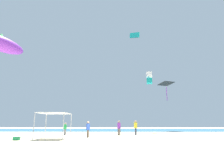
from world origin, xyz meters
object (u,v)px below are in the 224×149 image
(person_central, at_px, (136,126))
(kite_box_white, at_px, (149,78))
(person_leftmost, at_px, (88,128))
(kite_inflatable_purple, at_px, (0,43))
(person_rightmost, at_px, (65,128))
(kite_diamond_black, at_px, (166,85))
(person_near_tent, at_px, (119,127))
(canopy_tent, at_px, (55,114))
(kite_parafoil_teal, at_px, (134,35))
(cooler_box, at_px, (17,138))

(person_central, xyz_separation_m, kite_box_white, (3.62, 8.16, 8.66))
(person_leftmost, xyz_separation_m, kite_inflatable_purple, (-12.72, 2.08, 11.14))
(person_rightmost, distance_m, kite_diamond_black, 24.95)
(person_near_tent, distance_m, kite_box_white, 13.75)
(person_rightmost, xyz_separation_m, kite_diamond_black, (17.79, 15.13, 8.78))
(person_rightmost, bearing_deg, person_leftmost, -125.81)
(kite_diamond_black, bearing_deg, canopy_tent, -153.39)
(person_leftmost, distance_m, kite_parafoil_teal, 29.25)
(person_near_tent, xyz_separation_m, kite_box_white, (5.90, 8.87, 8.69))
(person_leftmost, height_order, person_central, person_central)
(kite_diamond_black, bearing_deg, kite_box_white, -151.70)
(canopy_tent, height_order, cooler_box, canopy_tent)
(person_leftmost, distance_m, cooler_box, 7.24)
(person_near_tent, relative_size, kite_diamond_black, 0.47)
(canopy_tent, relative_size, kite_parafoil_teal, 0.89)
(person_rightmost, distance_m, kite_parafoil_teal, 27.90)
(cooler_box, height_order, kite_parafoil_teal, kite_parafoil_teal)
(cooler_box, xyz_separation_m, kite_box_white, (15.44, 17.14, 9.60))
(person_near_tent, height_order, kite_parafoil_teal, kite_parafoil_teal)
(kite_parafoil_teal, xyz_separation_m, kite_diamond_black, (6.56, -0.07, -11.74))
(cooler_box, xyz_separation_m, kite_parafoil_teal, (13.60, 23.44, 21.29))
(person_rightmost, xyz_separation_m, cooler_box, (-2.37, -8.24, -0.76))
(person_leftmost, xyz_separation_m, kite_diamond_black, (14.15, 19.41, 8.71))
(person_central, distance_m, kite_parafoil_teal, 25.02)
(kite_box_white, xyz_separation_m, kite_diamond_black, (4.71, 6.23, -0.06))
(canopy_tent, relative_size, kite_box_white, 1.47)
(person_rightmost, height_order, kite_diamond_black, kite_diamond_black)
(person_leftmost, bearing_deg, person_near_tent, 119.71)
(canopy_tent, distance_m, person_near_tent, 9.44)
(canopy_tent, height_order, kite_inflatable_purple, kite_inflatable_purple)
(person_near_tent, distance_m, person_rightmost, 7.18)
(person_leftmost, xyz_separation_m, cooler_box, (-6.01, -3.96, -0.84))
(cooler_box, bearing_deg, canopy_tent, 32.55)
(person_rightmost, height_order, cooler_box, person_rightmost)
(person_central, xyz_separation_m, cooler_box, (-11.83, -8.99, -0.95))
(person_central, bearing_deg, person_leftmost, -34.06)
(kite_box_white, relative_size, kite_diamond_black, 0.57)
(kite_parafoil_teal, bearing_deg, canopy_tent, -55.01)
(canopy_tent, distance_m, person_leftmost, 4.11)
(kite_inflatable_purple, bearing_deg, kite_box_white, 142.72)
(kite_box_white, bearing_deg, cooler_box, -124.67)
(kite_diamond_black, bearing_deg, person_rightmost, -164.22)
(kite_parafoil_teal, bearing_deg, kite_diamond_black, 60.89)
(person_rightmost, distance_m, kite_inflatable_purple, 14.59)
(person_near_tent, distance_m, person_leftmost, 5.58)
(kite_box_white, bearing_deg, kite_diamond_black, 60.24)
(person_leftmost, bearing_deg, kite_diamond_black, 123.02)
(kite_diamond_black, xyz_separation_m, kite_inflatable_purple, (-26.87, -17.33, 2.43))
(person_rightmost, height_order, kite_inflatable_purple, kite_inflatable_purple)
(canopy_tent, xyz_separation_m, person_central, (9.02, 7.19, -1.30))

